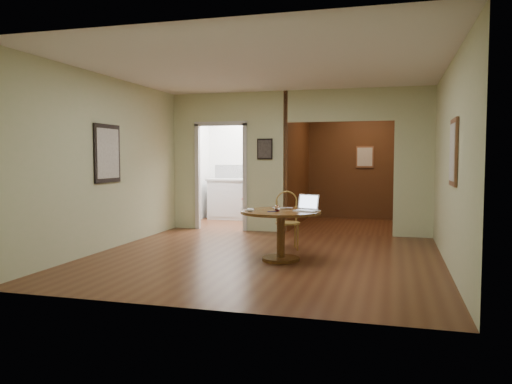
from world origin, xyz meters
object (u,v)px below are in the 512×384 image
(dining_table, at_px, (281,224))
(closed_laptop, at_px, (282,208))
(chair, at_px, (287,217))
(open_laptop, at_px, (308,206))

(dining_table, xyz_separation_m, closed_laptop, (-0.02, 0.18, 0.19))
(dining_table, relative_size, chair, 1.23)
(dining_table, relative_size, open_laptop, 3.01)
(dining_table, bearing_deg, chair, 96.40)
(closed_laptop, bearing_deg, open_laptop, -23.16)
(dining_table, xyz_separation_m, chair, (-0.10, 0.93, -0.01))
(open_laptop, height_order, closed_laptop, open_laptop)
(dining_table, distance_m, closed_laptop, 0.27)
(dining_table, bearing_deg, closed_laptop, 95.61)
(dining_table, height_order, open_laptop, open_laptop)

